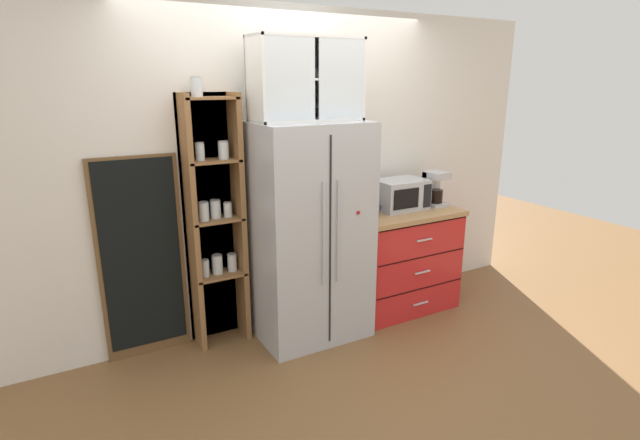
{
  "coord_description": "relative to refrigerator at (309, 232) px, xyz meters",
  "views": [
    {
      "loc": [
        -1.7,
        -3.2,
        1.99
      ],
      "look_at": [
        0.1,
        0.02,
        0.94
      ],
      "focal_mm": 27.53,
      "sensor_mm": 36.0,
      "label": 1
    }
  ],
  "objects": [
    {
      "name": "ground_plane",
      "position": [
        -0.0,
        -0.02,
        -0.85
      ],
      "size": [
        10.64,
        10.64,
        0.0
      ],
      "primitive_type": "plane",
      "color": "brown"
    },
    {
      "name": "microwave",
      "position": [
        0.94,
        0.08,
        0.18
      ],
      "size": [
        0.44,
        0.33,
        0.26
      ],
      "color": "#B7BABF",
      "rests_on": "counter_cabinet"
    },
    {
      "name": "mug_navy",
      "position": [
        0.63,
        0.03,
        0.1
      ],
      "size": [
        0.12,
        0.09,
        0.1
      ],
      "color": "navy",
      "rests_on": "counter_cabinet"
    },
    {
      "name": "refrigerator",
      "position": [
        0.0,
        0.0,
        0.0
      ],
      "size": [
        0.85,
        0.68,
        1.7
      ],
      "color": "#B7BABF",
      "rests_on": "ground"
    },
    {
      "name": "upper_cabinet",
      "position": [
        -0.0,
        0.05,
        1.14
      ],
      "size": [
        0.82,
        0.32,
        0.59
      ],
      "color": "silver",
      "rests_on": "refrigerator"
    },
    {
      "name": "wall_back_cream",
      "position": [
        -0.0,
        0.38,
        0.42
      ],
      "size": [
        4.95,
        0.1,
        2.55
      ],
      "primitive_type": "cube",
      "color": "silver",
      "rests_on": "ground"
    },
    {
      "name": "chalkboard_menu",
      "position": [
        -1.21,
        0.3,
        -0.1
      ],
      "size": [
        0.6,
        0.04,
        1.5
      ],
      "color": "brown",
      "rests_on": "ground"
    },
    {
      "name": "coffee_maker",
      "position": [
        1.29,
        0.03,
        0.21
      ],
      "size": [
        0.17,
        0.2,
        0.31
      ],
      "color": "#B7B7BC",
      "rests_on": "counter_cabinet"
    },
    {
      "name": "counter_cabinet",
      "position": [
        0.93,
        0.03,
        -0.4
      ],
      "size": [
        0.97,
        0.63,
        0.9
      ],
      "color": "red",
      "rests_on": "ground"
    },
    {
      "name": "bottle_green",
      "position": [
        0.52,
        0.03,
        0.18
      ],
      "size": [
        0.06,
        0.06,
        0.28
      ],
      "color": "#285B33",
      "rests_on": "counter_cabinet"
    },
    {
      "name": "pantry_shelf_column",
      "position": [
        -0.67,
        0.27,
        0.14
      ],
      "size": [
        0.44,
        0.26,
        2.02
      ],
      "color": "brown",
      "rests_on": "ground"
    }
  ]
}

